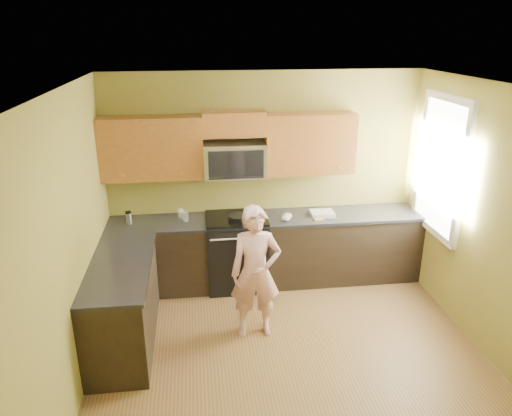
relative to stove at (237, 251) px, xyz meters
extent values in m
plane|color=brown|center=(0.40, -1.68, -0.47)|extent=(4.00, 4.00, 0.00)
plane|color=white|center=(0.40, -1.68, 2.23)|extent=(4.00, 4.00, 0.00)
plane|color=olive|center=(0.40, 0.32, 0.88)|extent=(4.00, 0.00, 4.00)
plane|color=olive|center=(0.40, -3.67, 0.88)|extent=(4.00, 0.00, 4.00)
plane|color=olive|center=(-1.60, -1.68, 0.88)|extent=(0.00, 4.00, 4.00)
plane|color=olive|center=(2.40, -1.68, 0.88)|extent=(0.00, 4.00, 4.00)
cube|color=black|center=(0.40, 0.02, -0.03)|extent=(4.00, 0.60, 0.88)
cube|color=black|center=(-1.30, -1.08, -0.03)|extent=(0.60, 1.60, 0.88)
cube|color=black|center=(0.40, 0.01, 0.43)|extent=(4.00, 0.62, 0.04)
cube|color=black|center=(-1.29, -1.08, 0.43)|extent=(0.62, 1.60, 0.04)
cube|color=brown|center=(0.00, 0.16, 1.62)|extent=(0.76, 0.33, 0.30)
imported|color=#EF7B77|center=(0.10, -1.09, 0.26)|extent=(0.55, 0.38, 1.48)
cube|color=#B27F47|center=(1.02, -0.16, 0.45)|extent=(0.11, 0.11, 0.01)
ellipsoid|color=silver|center=(0.61, -0.13, 0.48)|extent=(0.12, 0.13, 0.06)
ellipsoid|color=silver|center=(0.64, -0.05, 0.48)|extent=(0.14, 0.15, 0.07)
cube|color=white|center=(1.10, 0.00, 0.47)|extent=(0.30, 0.25, 0.05)
cylinder|color=silver|center=(-0.63, 0.02, 0.51)|extent=(0.09, 0.09, 0.12)
cylinder|color=silver|center=(-0.70, 0.14, 0.51)|extent=(0.08, 0.08, 0.12)
cylinder|color=silver|center=(-0.69, 0.14, 0.51)|extent=(0.09, 0.09, 0.12)
camera|label=1|loc=(-0.48, -5.58, 2.70)|focal=33.72mm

